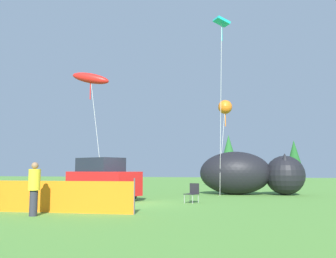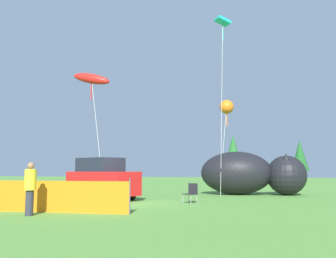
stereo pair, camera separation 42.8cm
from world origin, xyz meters
The scene contains 11 objects.
ground_plane centered at (0.00, 0.00, 0.00)m, with size 120.00×120.00×0.00m, color #548C38.
parked_car centered at (-1.74, 1.61, 1.03)m, with size 4.34×3.16×2.11m.
folding_chair centered at (3.02, 1.04, 0.50)m, with size 0.70×0.70×0.89m.
inflatable_cat centered at (5.21, 7.58, 1.21)m, with size 6.40×3.05×2.62m.
safety_fence centered at (-1.78, -4.07, 0.56)m, with size 7.52×0.67×1.22m.
spectator_in_yellow_shirt centered at (-1.07, -5.05, 0.96)m, with size 0.38×0.38×1.76m.
kite_teal_diamond centered at (3.72, 7.41, 10.76)m, with size 1.22×2.01×11.31m.
kite_red_lizard centered at (-3.85, 4.24, 6.99)m, with size 2.76×1.42×7.60m.
kite_orange_flower centered at (3.70, 8.84, 5.66)m, with size 0.93×1.85×6.14m.
horizon_tree_east centered at (9.88, 39.44, 3.48)m, with size 2.37×2.37×5.66m.
horizon_tree_west centered at (1.80, 29.29, 3.50)m, with size 2.39×2.39×5.70m.
Camera 1 is at (6.42, -15.91, 1.50)m, focal length 40.00 mm.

